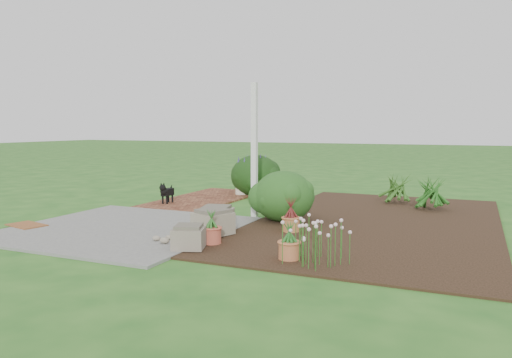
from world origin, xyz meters
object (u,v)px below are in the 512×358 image
at_px(black_dog, 166,192).
at_px(cream_ceramic_urn, 242,186).
at_px(evergreen_shrub, 284,195).
at_px(stone_trough_near, 189,238).

height_order(black_dog, cream_ceramic_urn, black_dog).
height_order(black_dog, evergreen_shrub, evergreen_shrub).
distance_m(cream_ceramic_urn, evergreen_shrub, 3.48).
bearing_deg(stone_trough_near, cream_ceramic_urn, 107.83).
xyz_separation_m(stone_trough_near, evergreen_shrub, (0.45, 2.48, 0.31)).
height_order(cream_ceramic_urn, evergreen_shrub, evergreen_shrub).
distance_m(black_dog, evergreen_shrub, 3.10).
relative_size(cream_ceramic_urn, evergreen_shrub, 0.40).
distance_m(stone_trough_near, black_dog, 4.12).
relative_size(black_dog, cream_ceramic_urn, 1.17).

